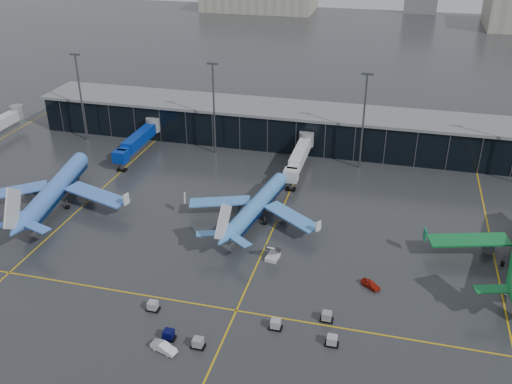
% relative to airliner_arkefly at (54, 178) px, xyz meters
% --- Properties ---
extents(ground, '(600.00, 600.00, 0.00)m').
position_rel_airliner_arkefly_xyz_m(ground, '(40.96, -11.93, -6.65)').
color(ground, '#282B2D').
rests_on(ground, ground).
extents(terminal_pier, '(142.00, 17.00, 10.70)m').
position_rel_airliner_arkefly_xyz_m(terminal_pier, '(40.96, 50.07, -1.23)').
color(terminal_pier, black).
rests_on(terminal_pier, ground).
extents(jet_bridges, '(94.00, 27.50, 7.20)m').
position_rel_airliner_arkefly_xyz_m(jet_bridges, '(5.96, 31.05, -2.10)').
color(jet_bridges, '#595B60').
rests_on(jet_bridges, ground).
extents(flood_masts, '(203.00, 0.50, 25.50)m').
position_rel_airliner_arkefly_xyz_m(flood_masts, '(45.96, 38.07, 7.16)').
color(flood_masts, '#595B60').
rests_on(flood_masts, ground).
extents(distant_hangars, '(260.00, 71.00, 22.00)m').
position_rel_airliner_arkefly_xyz_m(distant_hangars, '(90.90, 258.14, 2.14)').
color(distant_hangars, '#B2AD99').
rests_on(distant_hangars, ground).
extents(taxi_lines, '(220.00, 120.00, 0.02)m').
position_rel_airliner_arkefly_xyz_m(taxi_lines, '(50.96, -1.32, -6.64)').
color(taxi_lines, gold).
rests_on(taxi_lines, ground).
extents(airliner_arkefly, '(44.80, 49.11, 13.30)m').
position_rel_airliner_arkefly_xyz_m(airliner_arkefly, '(0.00, 0.00, 0.00)').
color(airliner_arkefly, '#457CE3').
rests_on(airliner_arkefly, ground).
extents(airliner_klm_near, '(37.78, 41.53, 11.35)m').
position_rel_airliner_arkefly_xyz_m(airliner_klm_near, '(46.57, 4.92, -0.98)').
color(airliner_klm_near, '#448ADF').
rests_on(airliner_klm_near, ground).
extents(baggage_carts, '(33.28, 12.96, 1.70)m').
position_rel_airliner_arkefly_xyz_m(baggage_carts, '(53.33, -31.77, -5.89)').
color(baggage_carts, black).
rests_on(baggage_carts, ground).
extents(mobile_airstair, '(2.61, 3.47, 3.45)m').
position_rel_airliner_arkefly_xyz_m(mobile_airstair, '(53.46, -9.76, -5.88)').
color(mobile_airstair, silver).
rests_on(mobile_airstair, ground).
extents(service_van_red, '(4.04, 3.58, 1.32)m').
position_rel_airliner_arkefly_xyz_m(service_van_red, '(72.86, -14.37, -5.99)').
color(service_van_red, '#9B180B').
rests_on(service_van_red, ground).
extents(service_van_white, '(4.75, 2.77, 1.48)m').
position_rel_airliner_arkefly_xyz_m(service_van_white, '(42.72, -39.30, -5.91)').
color(service_van_white, silver).
rests_on(service_van_white, ground).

